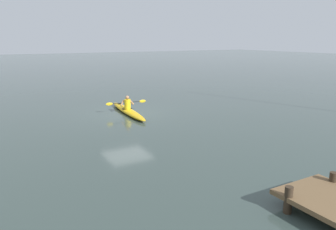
# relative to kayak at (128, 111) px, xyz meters

# --- Properties ---
(ground_plane) EXTENTS (160.00, 160.00, 0.00)m
(ground_plane) POSITION_rel_kayak_xyz_m (0.10, 0.00, -0.14)
(ground_plane) COLOR #384742
(kayak) EXTENTS (0.98, 5.20, 0.27)m
(kayak) POSITION_rel_kayak_xyz_m (0.00, 0.00, 0.00)
(kayak) COLOR #EAB214
(kayak) RESTS_ON ground
(kayaker) EXTENTS (2.36, 0.48, 0.73)m
(kayaker) POSITION_rel_kayak_xyz_m (-0.00, -0.04, 0.44)
(kayaker) COLOR yellow
(kayaker) RESTS_ON kayak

